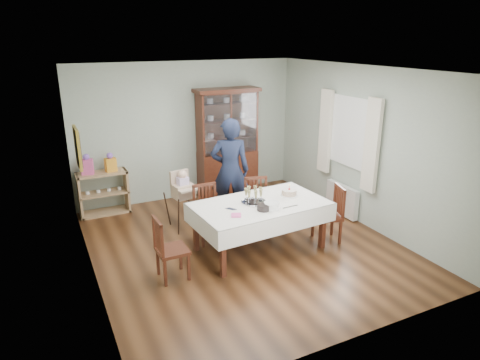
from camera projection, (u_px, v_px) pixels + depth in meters
floor at (244, 245)px, 6.77m from camera, size 5.00×5.00×0.00m
room_shell at (229, 133)px, 6.68m from camera, size 5.00×5.00×5.00m
dining_table at (260, 226)px, 6.53m from camera, size 2.07×1.28×0.76m
china_cabinet at (227, 141)px, 8.65m from camera, size 1.30×0.48×2.18m
sideboard at (104, 193)px, 7.86m from camera, size 0.90×0.38×0.80m
picture_frame at (77, 148)px, 6.01m from camera, size 0.04×0.48×0.58m
window at (350, 132)px, 7.45m from camera, size 0.04×1.02×1.22m
curtain_left at (372, 146)px, 6.93m from camera, size 0.07×0.30×1.55m
curtain_right at (325, 131)px, 7.99m from camera, size 0.07×0.30×1.55m
radiator at (342, 199)px, 7.83m from camera, size 0.10×0.80×0.55m
chair_far_left at (209, 225)px, 6.84m from camera, size 0.42×0.42×0.91m
chair_far_right at (257, 216)px, 7.18m from camera, size 0.50×0.50×0.91m
chair_end_left at (172, 260)px, 5.77m from camera, size 0.41×0.41×0.89m
chair_end_right at (328, 225)px, 6.86m from camera, size 0.50×0.50×0.91m
woman at (230, 171)px, 7.41m from camera, size 0.79×0.67×1.85m
high_chair at (184, 205)px, 7.33m from camera, size 0.52×0.52×1.01m
champagne_tray at (254, 198)px, 6.41m from camera, size 0.38×0.38×0.23m
birthday_cake at (289, 193)px, 6.70m from camera, size 0.27×0.27×0.19m
plate_stack_dark at (263, 207)px, 6.14m from camera, size 0.21×0.21×0.09m
plate_stack_white at (272, 206)px, 6.19m from camera, size 0.29×0.29×0.10m
napkin_stack at (236, 215)px, 5.96m from camera, size 0.18×0.18×0.02m
cutlery at (229, 209)px, 6.17m from camera, size 0.16×0.17×0.01m
cake_knife at (290, 207)px, 6.27m from camera, size 0.26×0.03×0.01m
gift_bag_pink at (87, 165)px, 7.57m from camera, size 0.23×0.18×0.37m
gift_bag_orange at (110, 163)px, 7.74m from camera, size 0.21×0.17×0.35m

